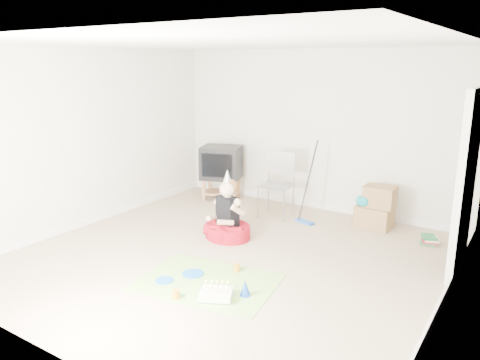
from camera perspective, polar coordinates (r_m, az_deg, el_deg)
The scene contains 16 objects.
ground at distance 5.99m, azimuth -1.31°, elevation -9.29°, with size 5.00×5.00×0.00m, color tan.
doorway_recess at distance 5.92m, azimuth 26.01°, elevation -0.58°, with size 0.02×0.90×2.05m, color black.
tv_stand at distance 8.35m, azimuth -2.26°, elevation -0.78°, with size 0.71×0.56×0.39m.
crt_tv at distance 8.25m, azimuth -2.29°, elevation 2.16°, with size 0.66×0.55×0.57m, color black.
folding_chair at distance 7.36m, azimuth 4.42°, elevation -0.64°, with size 0.52×0.50×1.05m.
cardboard_boxes at distance 7.17m, azimuth 16.22°, elevation -3.29°, with size 0.53×0.40×0.64m.
floor_mop at distance 7.17m, azimuth 7.95°, elevation -3.23°, with size 0.32×0.40×1.23m.
book_pile at distance 6.89m, azimuth 22.15°, elevation -6.74°, with size 0.25×0.28×0.11m.
seated_woman at distance 6.53m, azimuth -1.52°, elevation -5.27°, with size 0.82×0.82×0.98m.
party_mat at distance 5.36m, azimuth -3.97°, elevation -12.29°, with size 1.50×1.09×0.01m, color #E22F86.
birthday_cake at distance 5.00m, azimuth -2.91°, elevation -13.79°, with size 0.41×0.38×0.15m.
blue_plate_near at distance 5.54m, azimuth -5.76°, elevation -11.29°, with size 0.25×0.25×0.01m, color blue.
blue_plate_far at distance 5.42m, azimuth -9.19°, elevation -11.99°, with size 0.21×0.21×0.01m, color blue.
orange_cup_near at distance 5.57m, azimuth -0.38°, elevation -10.66°, with size 0.08×0.08×0.09m, color orange.
orange_cup_far at distance 5.03m, azimuth -7.82°, elevation -13.64°, with size 0.08×0.08×0.09m, color orange.
blue_party_hat at distance 5.02m, azimuth 0.63°, elevation -13.02°, with size 0.12×0.12×0.17m, color blue.
Camera 1 is at (3.12, -4.53, 2.38)m, focal length 35.00 mm.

